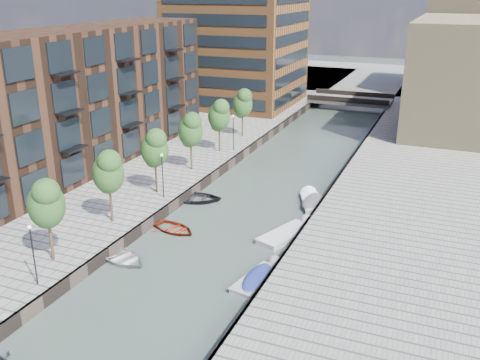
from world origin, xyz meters
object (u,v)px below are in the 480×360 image
Objects in this scene: bridge at (351,100)px; tree_5 at (219,114)px; sloop_4 at (195,201)px; motorboat_3 at (260,277)px; tree_1 at (46,202)px; sloop_2 at (174,231)px; motorboat_2 at (291,233)px; tree_2 at (108,171)px; tree_3 at (154,147)px; motorboat_4 at (311,201)px; tree_6 at (242,102)px; sloop_3 at (122,260)px; car at (408,111)px; tree_4 at (190,129)px.

tree_5 is (-8.50, -33.00, 3.92)m from bridge.
sloop_4 is 15.34m from motorboat_3.
tree_1 is 11.44m from sloop_2.
tree_5 is at bearing 130.47° from motorboat_2.
sloop_4 is (-5.40, -45.47, -1.39)m from bridge.
tree_2 is at bearing 131.10° from sloop_2.
tree_3 is at bearing -100.25° from bridge.
motorboat_3 is at bearing -88.50° from motorboat_4.
tree_6 reaches higher than sloop_3.
tree_6 is at bearing -150.64° from car.
tree_3 and tree_6 have the same top height.
tree_5 is 16.83m from motorboat_4.
sloop_4 reaches higher than sloop_2.
tree_6 reaches higher than motorboat_4.
motorboat_2 is at bearing -49.53° from tree_5.
bridge is 41.08m from tree_4.
tree_5 is 1.16× the size of sloop_4.
tree_6 is (0.00, 7.00, 0.00)m from tree_5.
tree_4 reaches higher than sloop_2.
tree_2 is at bearing 59.98° from sloop_3.
tree_1 is at bearing -97.93° from bridge.
bridge is at bearing 78.00° from tree_4.
motorboat_2 is (10.49, -3.46, 0.11)m from sloop_4.
sloop_2 is at bearing 7.86° from sloop_3.
tree_2 is 51.48m from car.
car is at bearing 56.08° from tree_5.
car is (4.44, 50.55, 1.43)m from motorboat_3.
tree_2 is (-8.50, -54.00, 3.92)m from bridge.
tree_6 reaches higher than car.
motorboat_2 is (13.59, 12.07, -5.20)m from tree_1.
tree_4 is 22.08m from motorboat_3.
sloop_2 is at bearing -94.44° from bridge.
tree_2 is 1.01× the size of motorboat_2.
bridge is 42.19m from motorboat_4.
tree_3 is at bearing 100.35° from sloop_4.
tree_1 is 1.47× the size of sloop_2.
sloop_4 is (3.10, -19.47, -5.31)m from tree_6.
sloop_2 is 6.58m from sloop_4.
tree_4 is at bearing 129.72° from motorboat_3.
car reaches higher than motorboat_2.
sloop_3 is 10.39m from motorboat_3.
tree_2 reaches higher than motorboat_3.
motorboat_2 is (9.12, 2.97, 0.11)m from sloop_2.
tree_3 is 1.31× the size of sloop_3.
bridge is 3.54× the size of car.
sloop_2 is 0.80× the size of motorboat_3.
tree_5 is 1.62× the size of car.
tree_2 is at bearing -90.00° from tree_3.
tree_2 is 7.25m from sloop_2.
tree_1 and tree_6 have the same top height.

